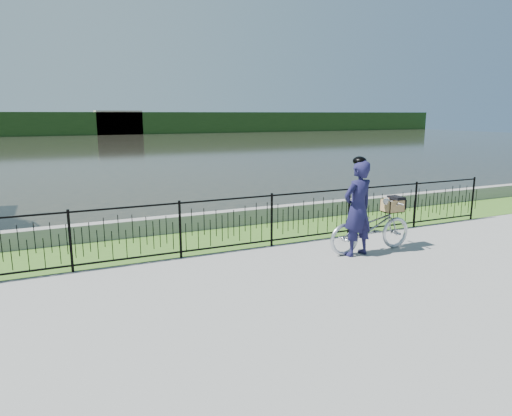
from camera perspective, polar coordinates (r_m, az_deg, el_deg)
name	(u,v)px	position (r m, az deg, el deg)	size (l,w,h in m)	color
ground	(261,276)	(8.10, 0.66, -8.48)	(120.00, 120.00, 0.00)	gray
grass_strip	(212,239)	(10.39, -5.48, -3.92)	(60.00, 2.00, 0.01)	#3C6620
water	(90,148)	(40.10, -20.04, 7.02)	(120.00, 120.00, 0.00)	black
quay_wall	(199,222)	(11.27, -7.17, -1.69)	(60.00, 0.30, 0.40)	gray
fence	(228,224)	(9.34, -3.52, -2.06)	(14.00, 0.06, 1.15)	black
far_treeline	(71,123)	(66.96, -22.15, 9.77)	(120.00, 6.00, 3.00)	#224119
far_building_right	(118,123)	(66.03, -16.81, 10.19)	(6.00, 3.00, 3.20)	#A79986
bicycle_rig	(371,227)	(9.65, 14.18, -2.27)	(1.95, 0.68, 1.13)	silver
cyclist	(358,208)	(9.22, 12.61, 0.06)	(0.76, 0.56, 1.98)	#151437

